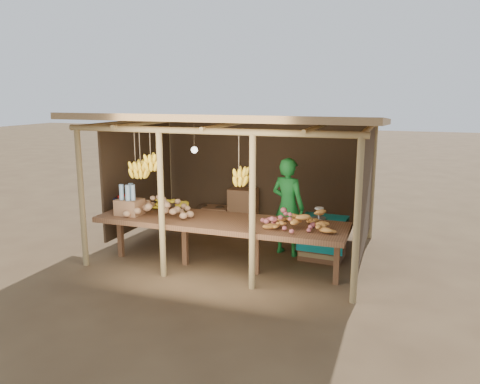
% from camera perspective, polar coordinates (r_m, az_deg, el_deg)
% --- Properties ---
extents(ground, '(60.00, 60.00, 0.00)m').
position_cam_1_polar(ground, '(8.29, 0.00, -7.12)').
color(ground, brown).
rests_on(ground, ground).
extents(stall_structure, '(4.70, 3.50, 2.43)m').
position_cam_1_polar(stall_structure, '(7.89, -0.32, 6.18)').
color(stall_structure, '#9B8050').
rests_on(stall_structure, ground).
extents(counter, '(3.90, 1.05, 0.80)m').
position_cam_1_polar(counter, '(7.22, -2.48, -3.87)').
color(counter, brown).
rests_on(counter, ground).
extents(potato_heap, '(1.23, 0.97, 0.37)m').
position_cam_1_polar(potato_heap, '(7.53, -9.68, -1.45)').
color(potato_heap, '#A87D57').
rests_on(potato_heap, counter).
extents(sweet_potato_heap, '(1.04, 0.83, 0.35)m').
position_cam_1_polar(sweet_potato_heap, '(6.78, 7.82, -2.94)').
color(sweet_potato_heap, '#C67F33').
rests_on(sweet_potato_heap, counter).
extents(onion_heap, '(0.93, 0.68, 0.36)m').
position_cam_1_polar(onion_heap, '(6.71, 5.54, -3.03)').
color(onion_heap, '#B15659').
rests_on(onion_heap, counter).
extents(banana_pile, '(0.67, 0.45, 0.35)m').
position_cam_1_polar(banana_pile, '(7.80, -8.73, -1.03)').
color(banana_pile, yellow).
rests_on(banana_pile, counter).
extents(tomato_basin, '(0.36, 0.36, 0.19)m').
position_cam_1_polar(tomato_basin, '(8.32, -13.95, -1.13)').
color(tomato_basin, navy).
rests_on(tomato_basin, counter).
extents(bottle_box, '(0.40, 0.32, 0.50)m').
position_cam_1_polar(bottle_box, '(7.68, -13.34, -1.30)').
color(bottle_box, '#946542').
rests_on(bottle_box, counter).
extents(vendor, '(0.70, 0.58, 1.67)m').
position_cam_1_polar(vendor, '(7.94, 5.85, -1.78)').
color(vendor, '#1A762A').
rests_on(vendor, ground).
extents(tarp_crate, '(0.80, 0.70, 0.90)m').
position_cam_1_polar(tarp_crate, '(7.92, 10.00, -5.41)').
color(tarp_crate, brown).
rests_on(tarp_crate, ground).
extents(carton_stack, '(1.10, 0.42, 0.84)m').
position_cam_1_polar(carton_stack, '(9.45, -0.72, -2.41)').
color(carton_stack, '#946542').
rests_on(carton_stack, ground).
extents(burlap_sacks, '(0.79, 0.41, 0.56)m').
position_cam_1_polar(burlap_sacks, '(9.66, -3.51, -2.90)').
color(burlap_sacks, '#453220').
rests_on(burlap_sacks, ground).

